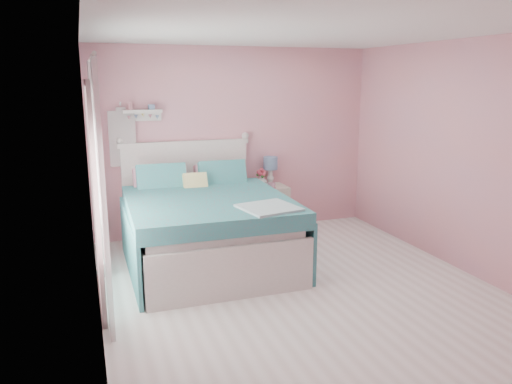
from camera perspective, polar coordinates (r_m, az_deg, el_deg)
floor at (r=5.39m, az=4.82°, el=-10.86°), size 4.50×4.50×0.00m
room_shell at (r=4.97m, az=5.17°, el=6.09°), size 4.50×4.50×4.50m
bed at (r=6.00m, az=-5.81°, el=-4.01°), size 1.84×2.32×1.34m
nightstand at (r=7.20m, az=1.61°, el=-1.90°), size 0.46×0.46×0.67m
table_lamp at (r=7.18m, az=1.66°, el=3.08°), size 0.20×0.20×0.40m
vase at (r=7.09m, az=0.63°, el=1.31°), size 0.20×0.20×0.16m
teacup at (r=6.96m, az=1.82°, el=0.73°), size 0.11×0.11×0.08m
roses at (r=7.06m, az=0.63°, el=2.25°), size 0.14×0.11×0.12m
wall_shelf at (r=6.75m, az=-12.90°, el=8.86°), size 0.50×0.15×0.25m
hanging_dress at (r=6.74m, az=-15.02°, el=5.89°), size 0.34×0.03×0.72m
french_door at (r=5.02m, az=-17.95°, el=-0.33°), size 0.04×1.32×2.16m
curtain_near at (r=4.27m, az=-17.07°, el=-1.05°), size 0.04×0.40×2.32m
curtain_far at (r=5.73m, az=-17.75°, el=2.33°), size 0.04×0.40×2.32m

